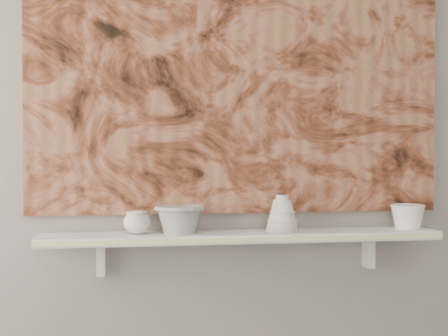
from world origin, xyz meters
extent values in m
plane|color=gray|center=(0.00, 1.60, 1.35)|extent=(3.60, 0.00, 3.60)
cube|color=silver|center=(0.00, 1.51, 0.92)|extent=(1.40, 0.18, 0.03)
cube|color=beige|center=(0.00, 1.41, 0.92)|extent=(1.40, 0.01, 0.02)
cube|color=silver|center=(-0.49, 1.57, 0.84)|extent=(0.03, 0.06, 0.12)
cube|color=silver|center=(0.49, 1.57, 0.84)|extent=(0.03, 0.06, 0.12)
cube|color=brown|center=(0.00, 1.59, 1.54)|extent=(1.50, 0.02, 1.10)
cube|color=black|center=(0.45, 1.57, 1.23)|extent=(0.09, 0.00, 0.08)
camera|label=1|loc=(-0.39, -0.63, 1.21)|focal=50.00mm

